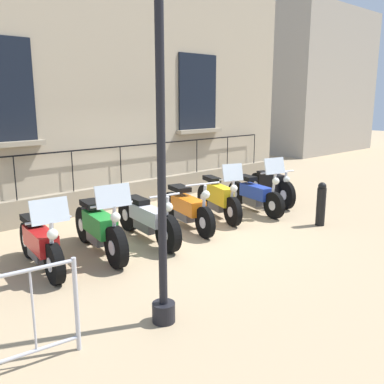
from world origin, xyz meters
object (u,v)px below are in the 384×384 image
Objects in this scene: motorcycle_green at (100,229)px; motorcycle_orange at (187,208)px; motorcycle_black at (271,186)px; lamppost at (160,51)px; motorcycle_yellow at (219,199)px; motorcycle_red at (41,245)px; motorcycle_silver at (147,220)px; bollard at (321,204)px; motorcycle_blue at (255,194)px.

motorcycle_orange is (-0.10, 2.12, -0.03)m from motorcycle_green.
lamppost reaches higher than motorcycle_black.
motorcycle_green is 3.15m from motorcycle_yellow.
motorcycle_red is 2.07m from motorcycle_silver.
lamppost is at bearing -46.21° from motorcycle_orange.
motorcycle_red is 5.63m from bollard.
motorcycle_silver is at bearing -86.22° from motorcycle_orange.
motorcycle_black is (-0.25, 0.94, 0.02)m from motorcycle_blue.
bollard is at bearing 32.47° from motorcycle_yellow.
lamppost reaches higher than bollard.
motorcycle_red is 0.90× the size of motorcycle_green.
motorcycle_green reaches higher than bollard.
lamppost is at bearing -62.36° from motorcycle_blue.
lamppost is at bearing -54.16° from motorcycle_yellow.
motorcycle_red is 3.16m from motorcycle_orange.
motorcycle_black is 2.05m from bollard.
lamppost is (2.51, -4.80, 2.71)m from motorcycle_blue.
motorcycle_orange reaches higher than motorcycle_black.
motorcycle_yellow is 1.05m from motorcycle_blue.
motorcycle_silver is 1.07× the size of motorcycle_orange.
motorcycle_silver is (-0.02, 2.07, -0.01)m from motorcycle_red.
motorcycle_silver reaches higher than motorcycle_black.
motorcycle_red is at bearing -89.36° from motorcycle_silver.
motorcycle_silver is (-0.03, 1.03, -0.04)m from motorcycle_green.
motorcycle_red is 6.16m from motorcycle_black.
motorcycle_green is at bearing -88.51° from motorcycle_silver.
bollard is at bearing 72.74° from motorcycle_red.
motorcycle_green is 4.64m from bollard.
motorcycle_blue is 2.16× the size of bollard.
motorcycle_silver is at bearing -85.50° from motorcycle_yellow.
bollard is at bearing 51.43° from motorcycle_orange.
motorcycle_yellow reaches higher than motorcycle_silver.
motorcycle_blue is 1.07× the size of motorcycle_black.
motorcycle_yellow is at bearing 94.50° from motorcycle_silver.
lamppost is at bearing -32.94° from motorcycle_silver.
motorcycle_red is 0.93× the size of motorcycle_orange.
motorcycle_blue is at bearing -174.49° from bollard.
motorcycle_orange is 4.67m from lamppost.
motorcycle_yellow reaches higher than bollard.
motorcycle_silver is 0.47× the size of lamppost.
motorcycle_red is 0.96× the size of motorcycle_blue.
motorcycle_silver is at bearing -90.86° from motorcycle_blue.
bollard is (1.76, 2.21, 0.05)m from motorcycle_orange.
motorcycle_blue reaches higher than motorcycle_green.
motorcycle_black is at bearing 92.41° from motorcycle_orange.
motorcycle_orange reaches higher than motorcycle_silver.
motorcycle_red is 2.07× the size of bollard.
motorcycle_red is 3.74m from lamppost.
motorcycle_blue is at bearing -75.45° from motorcycle_black.
motorcycle_green is at bearing -87.49° from motorcycle_black.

